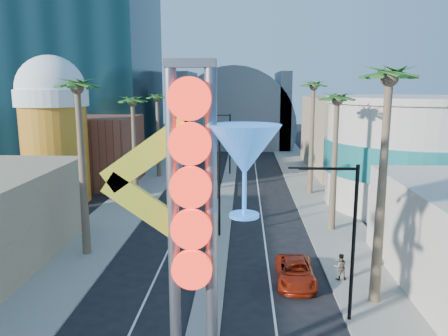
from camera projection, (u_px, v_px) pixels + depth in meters
sidewalk_west at (143, 189)px, 49.09m from camera, size 5.00×100.00×0.15m
sidewalk_east at (313, 191)px, 48.21m from camera, size 5.00×100.00×0.15m
median at (228, 184)px, 51.60m from camera, size 1.60×84.00×0.15m
brick_filler_west at (93, 151)px, 51.60m from camera, size 10.00×10.00×8.00m
filler_east at (348, 134)px, 59.74m from camera, size 10.00×20.00×10.00m
beer_mug at (53, 124)px, 43.08m from camera, size 7.00×7.00×14.50m
turquoise_building at (412, 153)px, 41.94m from camera, size 16.60×16.60×10.60m
canopy at (235, 123)px, 84.16m from camera, size 22.00×16.00×22.00m
neon_sign at (214, 207)px, 15.82m from camera, size 6.53×2.60×12.55m
streetlight_0 at (226, 176)px, 33.01m from camera, size 3.79×0.25×8.00m
streetlight_1 at (226, 138)px, 56.61m from camera, size 3.79×0.25×8.00m
streetlight_2 at (344, 229)px, 20.96m from camera, size 3.45×0.25×8.00m
palm_1 at (78, 98)px, 28.41m from camera, size 2.40×2.40×12.70m
palm_2 at (133, 108)px, 42.40m from camera, size 2.40×2.40×11.20m
palm_3 at (157, 103)px, 54.17m from camera, size 2.40×2.40×11.20m
palm_5 at (388, 93)px, 21.60m from camera, size 2.40×2.40×13.20m
palm_6 at (337, 108)px, 33.63m from camera, size 2.40×2.40×11.70m
palm_7 at (313, 93)px, 45.23m from camera, size 2.40×2.40×12.70m
red_pickup at (295, 272)px, 26.03m from camera, size 2.31×4.83×1.33m
pedestrian_b at (340, 267)px, 26.10m from camera, size 0.84×0.69×1.62m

